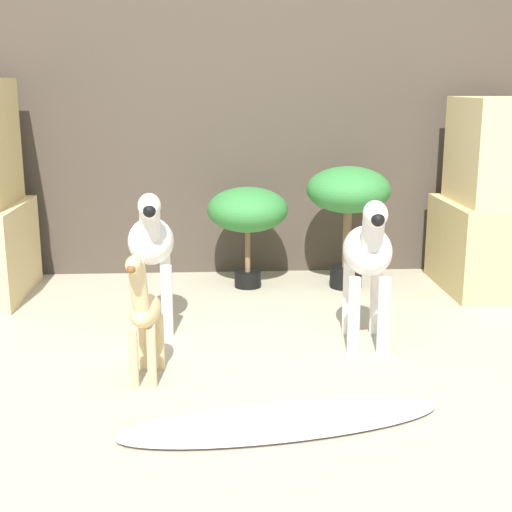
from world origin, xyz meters
name	(u,v)px	position (x,y,z in m)	size (l,w,h in m)	color
ground_plane	(250,389)	(0.00, 0.00, 0.00)	(14.00, 14.00, 0.00)	#B2A88E
wall_back	(234,79)	(0.00, 1.69, 1.10)	(6.40, 0.08, 2.20)	#473D33
rock_pillar_right	(501,205)	(1.38, 1.23, 0.45)	(0.58, 0.66, 1.01)	#D1B775
zebra_right	(368,255)	(0.51, 0.42, 0.39)	(0.23, 0.47, 0.64)	white
zebra_left	(151,245)	(-0.40, 0.65, 0.39)	(0.23, 0.47, 0.64)	white
giraffe_figurine	(144,312)	(-0.38, 0.10, 0.27)	(0.13, 0.35, 0.51)	#E0C184
potted_palm_front	(248,212)	(0.06, 1.33, 0.41)	(0.43, 0.43, 0.54)	black
potted_palm_back	(348,196)	(0.58, 1.29, 0.50)	(0.44, 0.44, 0.65)	black
surfboard	(278,421)	(0.08, -0.29, 0.02)	(1.10, 0.46, 0.07)	silver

